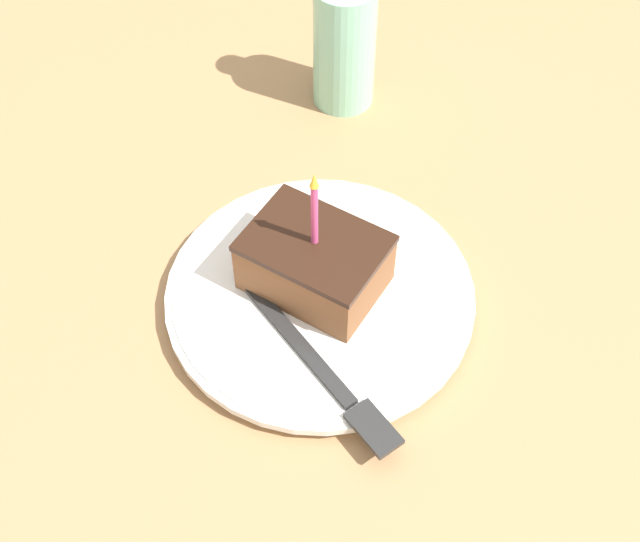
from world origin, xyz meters
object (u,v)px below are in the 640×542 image
plate (320,297)px  fork (329,377)px  cake_slice (315,262)px  bottle (345,40)px

plate → fork: 0.09m
plate → cake_slice: cake_slice is taller
plate → cake_slice: size_ratio=2.00×
fork → bottle: (0.31, 0.17, 0.05)m
fork → bottle: bearing=28.7°
fork → plate: bearing=36.2°
fork → bottle: bottle is taller
fork → cake_slice: bearing=38.3°
plate → bottle: (0.24, 0.12, 0.06)m
plate → bottle: 0.27m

